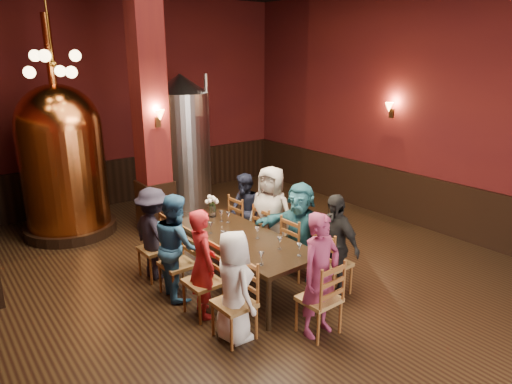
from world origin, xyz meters
TOP-DOWN VIEW (x-y plane):
  - room at (0.00, 0.00)m, footprint 10.00×10.02m
  - wainscot_right at (3.96, 0.00)m, footprint 0.08×9.90m
  - wainscot_back at (0.00, 4.96)m, footprint 7.90×0.08m
  - column at (-0.30, 2.80)m, footprint 0.58×0.58m
  - pendant_cluster at (-1.80, 2.90)m, footprint 0.90×0.90m
  - sconce_wall at (3.90, 0.80)m, footprint 0.20×0.20m
  - sconce_column at (-0.30, 2.50)m, footprint 0.20×0.20m
  - dining_table at (-0.24, 0.14)m, footprint 1.07×2.43m
  - chair_0 at (-1.06, -0.89)m, footprint 0.47×0.47m
  - person_0 at (-1.06, -0.89)m, footprint 0.49×0.70m
  - chair_1 at (-1.08, -0.22)m, footprint 0.47×0.47m
  - person_1 at (-1.08, -0.22)m, footprint 0.44×0.58m
  - chair_2 at (-1.10, 0.44)m, footprint 0.47×0.47m
  - person_2 at (-1.10, 0.44)m, footprint 0.49×0.77m
  - chair_3 at (-1.12, 1.11)m, footprint 0.47×0.47m
  - person_3 at (-1.12, 1.11)m, footprint 0.62×0.96m
  - chair_4 at (0.64, -0.84)m, footprint 0.47×0.47m
  - person_4 at (0.64, -0.84)m, footprint 0.38×0.87m
  - chair_5 at (0.62, -0.17)m, footprint 0.47×0.47m
  - person_5 at (0.62, -0.17)m, footprint 0.93×1.42m
  - chair_6 at (0.60, 0.49)m, footprint 0.47×0.47m
  - person_6 at (0.60, 0.49)m, footprint 0.77×0.91m
  - chair_7 at (0.58, 1.16)m, footprint 0.47×0.47m
  - person_7 at (0.58, 1.16)m, footprint 0.40×0.68m
  - chair_8 at (-0.19, -1.41)m, footprint 0.47×0.47m
  - person_8 at (-0.19, -1.41)m, footprint 0.57×0.38m
  - copper_kettle at (-1.62, 3.75)m, footprint 1.65×1.65m
  - steel_vessel at (0.96, 4.00)m, footprint 1.54×1.54m
  - rose_vase at (-0.11, 1.08)m, footprint 0.21×0.21m
  - wine_glass_0 at (-0.01, -0.85)m, footprint 0.07×0.07m
  - wine_glass_1 at (-0.11, 0.83)m, footprint 0.07×0.07m
  - wine_glass_2 at (-0.07, -0.53)m, footprint 0.07×0.07m
  - wine_glass_3 at (-0.09, -0.06)m, footprint 0.07×0.07m
  - wine_glass_4 at (-0.55, 0.11)m, footprint 0.07×0.07m
  - wine_glass_5 at (-0.51, 0.50)m, footprint 0.07×0.07m
  - wine_glass_6 at (-0.56, -0.76)m, footprint 0.07×0.07m
  - wine_glass_7 at (-0.06, 0.72)m, footprint 0.07×0.07m

SIDE VIEW (x-z plane):
  - chair_0 at x=-1.06m, z-range 0.00..0.92m
  - chair_1 at x=-1.08m, z-range 0.00..0.92m
  - chair_2 at x=-1.10m, z-range 0.00..0.92m
  - chair_3 at x=-1.12m, z-range 0.00..0.92m
  - chair_4 at x=0.64m, z-range 0.00..0.92m
  - chair_5 at x=0.62m, z-range 0.00..0.92m
  - chair_6 at x=0.60m, z-range 0.00..0.92m
  - chair_7 at x=0.58m, z-range 0.00..0.92m
  - chair_8 at x=-0.19m, z-range 0.00..0.92m
  - wainscot_right at x=3.96m, z-range 0.00..1.00m
  - wainscot_back at x=0.00m, z-range 0.00..1.00m
  - person_7 at x=0.58m, z-range 0.00..1.33m
  - person_0 at x=-1.06m, z-range 0.00..1.35m
  - dining_table at x=-0.24m, z-range 0.31..1.06m
  - person_3 at x=-1.12m, z-range 0.00..1.40m
  - person_1 at x=-1.08m, z-range 0.00..1.43m
  - person_4 at x=0.64m, z-range 0.00..1.46m
  - person_2 at x=-1.10m, z-range 0.00..1.47m
  - person_5 at x=0.62m, z-range 0.00..1.47m
  - person_8 at x=-0.19m, z-range 0.00..1.53m
  - person_6 at x=0.60m, z-range 0.00..1.59m
  - wine_glass_0 at x=-0.01m, z-range 0.75..0.92m
  - wine_glass_1 at x=-0.11m, z-range 0.75..0.92m
  - wine_glass_2 at x=-0.07m, z-range 0.75..0.92m
  - wine_glass_3 at x=-0.09m, z-range 0.75..0.92m
  - wine_glass_4 at x=-0.55m, z-range 0.75..0.92m
  - wine_glass_5 at x=-0.51m, z-range 0.75..0.92m
  - wine_glass_6 at x=-0.56m, z-range 0.75..0.92m
  - wine_glass_7 at x=-0.06m, z-range 0.75..0.92m
  - rose_vase at x=-0.11m, z-range 0.81..1.17m
  - copper_kettle at x=-1.62m, z-range -0.53..3.38m
  - steel_vessel at x=0.96m, z-range 0.00..2.86m
  - sconce_wall at x=3.90m, z-range 2.02..2.38m
  - sconce_column at x=-0.30m, z-range 2.02..2.38m
  - room at x=0.00m, z-range 0.00..4.50m
  - column at x=-0.30m, z-range 0.00..4.50m
  - pendant_cluster at x=-1.80m, z-range 2.25..3.95m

